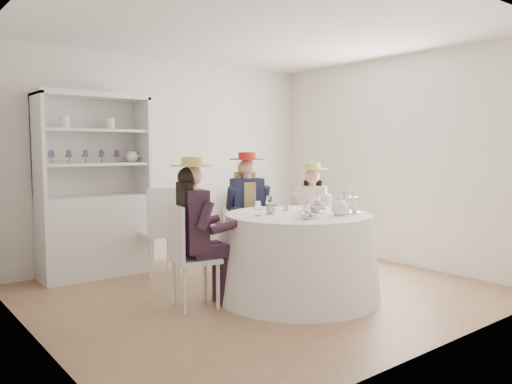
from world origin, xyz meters
TOP-DOWN VIEW (x-y plane):
  - ground at (0.00, 0.00)m, footprint 4.50×4.50m
  - ceiling at (0.00, 0.00)m, footprint 4.50×4.50m
  - wall_back at (0.00, 2.00)m, footprint 4.50×0.00m
  - wall_front at (0.00, -2.00)m, footprint 4.50×0.00m
  - wall_left at (-2.25, 0.00)m, footprint 0.00×4.50m
  - wall_right at (2.25, 0.00)m, footprint 0.00×4.50m
  - tea_table at (0.19, -0.35)m, footprint 1.68×1.68m
  - hutch at (-1.12, 1.77)m, footprint 1.46×0.96m
  - side_table at (1.07, 1.74)m, footprint 0.53×0.53m
  - hatbox at (1.07, 1.74)m, footprint 0.35×0.35m
  - guest_left at (-0.82, -0.02)m, footprint 0.56×0.54m
  - guest_mid at (0.35, 0.70)m, footprint 0.55×0.60m
  - guest_right at (1.03, 0.30)m, footprint 0.57×0.55m
  - spare_chair at (-0.51, 1.28)m, footprint 0.49×0.49m
  - teacup_a at (-0.07, -0.22)m, footprint 0.13×0.13m
  - teacup_b at (0.26, -0.09)m, footprint 0.08×0.08m
  - teacup_c at (0.45, -0.21)m, footprint 0.11×0.11m
  - flower_bowl at (0.40, -0.36)m, footprint 0.29×0.29m
  - flower_arrangement at (0.38, -0.40)m, footprint 0.18×0.18m
  - table_teapot at (0.42, -0.70)m, footprint 0.23×0.16m
  - sandwich_plate at (0.05, -0.63)m, footprint 0.25×0.25m
  - cupcake_stand at (0.63, -0.63)m, footprint 0.25×0.25m
  - stemware_set at (0.19, -0.35)m, footprint 0.92×0.89m

SIDE VIEW (x-z plane):
  - ground at x=0.00m, z-range 0.00..0.00m
  - side_table at x=1.07m, z-range 0.00..0.67m
  - tea_table at x=0.19m, z-range 0.00..0.85m
  - spare_chair at x=-0.51m, z-range 0.04..1.09m
  - guest_right at x=1.03m, z-range 0.09..1.42m
  - hutch at x=-1.12m, z-range -0.31..1.84m
  - hatbox at x=1.07m, z-range 0.67..0.93m
  - guest_left at x=-0.82m, z-range 0.09..1.52m
  - guest_mid at x=0.35m, z-range 0.10..1.56m
  - sandwich_plate at x=0.05m, z-range 0.84..0.89m
  - flower_bowl at x=0.40m, z-range 0.85..0.90m
  - teacup_b at x=0.26m, z-range 0.85..0.91m
  - teacup_c at x=0.45m, z-range 0.85..0.92m
  - teacup_a at x=-0.07m, z-range 0.85..0.93m
  - table_teapot at x=0.42m, z-range 0.84..1.01m
  - stemware_set at x=0.19m, z-range 0.85..1.00m
  - cupcake_stand at x=0.63m, z-range 0.82..1.05m
  - flower_arrangement at x=0.38m, z-range 0.90..0.97m
  - wall_back at x=0.00m, z-range -0.90..3.60m
  - wall_front at x=0.00m, z-range -0.90..3.60m
  - wall_left at x=-2.25m, z-range -0.90..3.60m
  - wall_right at x=2.25m, z-range -0.90..3.60m
  - ceiling at x=0.00m, z-range 2.70..2.70m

